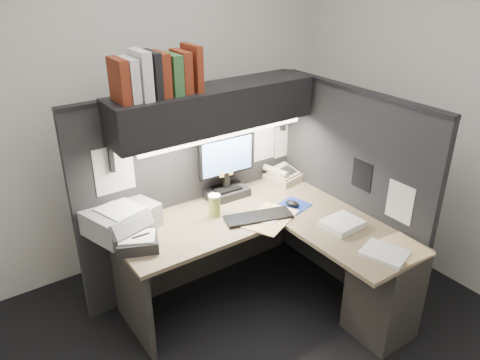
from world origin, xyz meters
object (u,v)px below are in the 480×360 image
at_px(notebook_stack, 138,243).
at_px(coffee_cup, 215,206).
at_px(monitor, 226,173).
at_px(telephone, 283,175).
at_px(keyboard, 258,217).
at_px(overhead_shelf, 214,108).
at_px(desk, 308,268).
at_px(printer, 121,218).

bearing_deg(notebook_stack, coffee_cup, 6.42).
distance_m(monitor, telephone, 0.58).
bearing_deg(coffee_cup, keyboard, -42.54).
height_order(telephone, notebook_stack, telephone).
relative_size(overhead_shelf, monitor, 3.03).
distance_m(overhead_shelf, monitor, 0.58).
distance_m(desk, keyboard, 0.51).
xyz_separation_m(telephone, coffee_cup, (-0.79, -0.17, 0.03)).
distance_m(overhead_shelf, keyboard, 0.86).
bearing_deg(desk, overhead_shelf, 111.79).
xyz_separation_m(overhead_shelf, monitor, (0.13, 0.05, -0.57)).
distance_m(overhead_shelf, coffee_cup, 0.72).
bearing_deg(keyboard, overhead_shelf, 125.26).
xyz_separation_m(telephone, notebook_stack, (-1.44, -0.25, -0.01)).
distance_m(printer, notebook_stack, 0.28).
xyz_separation_m(monitor, telephone, (0.55, -0.03, -0.15)).
relative_size(overhead_shelf, coffee_cup, 9.75).
relative_size(overhead_shelf, telephone, 6.11).
xyz_separation_m(telephone, printer, (-1.44, 0.03, 0.04)).
xyz_separation_m(desk, coffee_cup, (-0.41, 0.60, 0.37)).
relative_size(monitor, telephone, 2.01).
height_order(overhead_shelf, monitor, overhead_shelf).
relative_size(desk, keyboard, 3.43).
xyz_separation_m(desk, notebook_stack, (-1.06, 0.52, 0.33)).
relative_size(desk, coffee_cup, 10.69).
relative_size(monitor, coffee_cup, 3.21).
height_order(keyboard, telephone, telephone).
relative_size(desk, monitor, 3.33).
relative_size(telephone, notebook_stack, 0.96).
bearing_deg(telephone, printer, 166.90).
bearing_deg(desk, coffee_cup, 124.78).
height_order(desk, overhead_shelf, overhead_shelf).
bearing_deg(overhead_shelf, printer, 176.22).
bearing_deg(desk, keyboard, 114.85).
xyz_separation_m(desk, telephone, (0.38, 0.77, 0.34)).
distance_m(desk, printer, 1.38).
bearing_deg(printer, overhead_shelf, -20.64).
relative_size(telephone, coffee_cup, 1.60).
bearing_deg(desk, telephone, 63.67).
relative_size(desk, telephone, 6.70).
relative_size(printer, notebook_stack, 1.68).
xyz_separation_m(desk, printer, (-1.06, 0.80, 0.38)).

